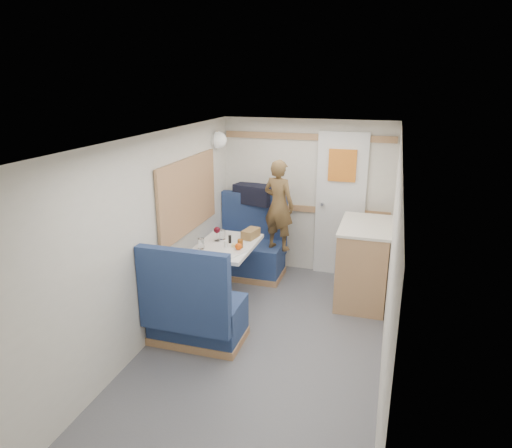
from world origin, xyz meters
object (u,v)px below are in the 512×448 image
(tumbler_mid, at_px, (222,235))
(pepper_grinder, at_px, (230,239))
(dome_light, at_px, (219,140))
(person, at_px, (279,205))
(bench_near, at_px, (195,315))
(orange_fruit, at_px, (238,247))
(bread_loaf, at_px, (251,234))
(tray, at_px, (226,253))
(wine_glass, at_px, (217,231))
(dinette_table, at_px, (226,257))
(beer_glass, at_px, (240,244))
(galley_counter, at_px, (363,262))
(duffel_bag, at_px, (254,194))
(tumbler_left, at_px, (201,244))
(salt_grinder, at_px, (226,245))
(bench_far, at_px, (250,253))
(cheese_block, at_px, (236,246))

(tumbler_mid, xyz_separation_m, pepper_grinder, (0.13, -0.09, -0.01))
(tumbler_mid, bearing_deg, dome_light, 112.80)
(dome_light, xyz_separation_m, person, (0.80, -0.11, -0.74))
(bench_near, relative_size, orange_fruit, 14.34)
(bread_loaf, bearing_deg, dome_light, 136.50)
(bench_near, distance_m, tray, 0.74)
(orange_fruit, bearing_deg, wine_glass, 144.54)
(tumbler_mid, height_order, bread_loaf, tumbler_mid)
(tray, relative_size, pepper_grinder, 4.12)
(dinette_table, relative_size, beer_glass, 9.79)
(galley_counter, height_order, pepper_grinder, galley_counter)
(bench_near, xyz_separation_m, person, (0.41, 1.61, 0.71))
(duffel_bag, distance_m, orange_fruit, 1.32)
(dinette_table, xyz_separation_m, tumbler_left, (-0.21, -0.20, 0.21))
(dinette_table, xyz_separation_m, galley_counter, (1.47, 0.55, -0.10))
(orange_fruit, bearing_deg, salt_grinder, 168.32)
(bench_near, bearing_deg, person, 75.60)
(orange_fruit, bearing_deg, dinette_table, 141.91)
(orange_fruit, distance_m, tumbler_mid, 0.43)
(bench_near, bearing_deg, wine_glass, 97.93)
(pepper_grinder, height_order, salt_grinder, same)
(wine_glass, relative_size, salt_grinder, 1.88)
(bench_far, distance_m, cheese_block, 1.07)
(tray, distance_m, bread_loaf, 0.57)
(wine_glass, distance_m, tumbler_left, 0.30)
(dinette_table, distance_m, person, 0.96)
(tray, height_order, cheese_block, cheese_block)
(tumbler_mid, bearing_deg, bench_far, 82.35)
(dinette_table, xyz_separation_m, wine_glass, (-0.13, 0.08, 0.28))
(galley_counter, bearing_deg, pepper_grinder, -161.05)
(tray, height_order, tumbler_left, tumbler_left)
(duffel_bag, bearing_deg, tumbler_mid, -81.51)
(wine_glass, height_order, salt_grinder, wine_glass)
(dinette_table, relative_size, bench_near, 0.88)
(pepper_grinder, bearing_deg, tumbler_mid, 143.15)
(dome_light, xyz_separation_m, wine_glass, (0.26, -0.77, -0.91))
(duffel_bag, xyz_separation_m, tray, (0.12, -1.39, -0.29))
(dinette_table, bearing_deg, dome_light, 114.65)
(wine_glass, relative_size, beer_glass, 1.79)
(galley_counter, xyz_separation_m, salt_grinder, (-1.42, -0.68, 0.30))
(tray, height_order, bread_loaf, bread_loaf)
(person, height_order, bread_loaf, person)
(bench_near, relative_size, bread_loaf, 4.33)
(bench_near, height_order, dome_light, dome_light)
(galley_counter, bearing_deg, cheese_block, -153.94)
(person, relative_size, bread_loaf, 4.60)
(tray, bearing_deg, duffel_bag, 94.99)
(tray, bearing_deg, tumbler_mid, 115.76)
(bench_far, bearing_deg, person, -16.38)
(salt_grinder, bearing_deg, bench_far, 92.74)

